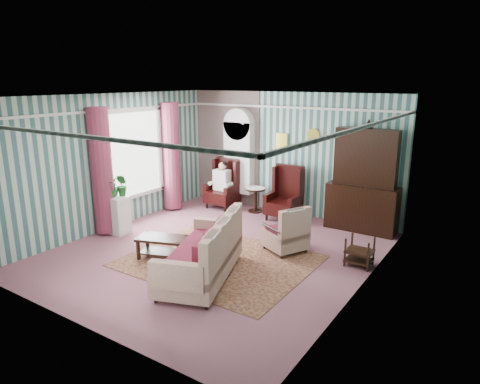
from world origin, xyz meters
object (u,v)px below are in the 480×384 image
Objects in this scene: floral_armchair at (286,229)px; coffee_table at (163,248)px; nest_table at (360,251)px; sofa at (200,250)px; seated_woman at (222,185)px; round_side_table at (255,200)px; wingback_right at (284,193)px; plant_stand at (116,215)px; bookcase at (239,163)px; wingback_left at (222,184)px; dresser_hutch at (364,177)px.

coffee_table is at bearing 158.41° from floral_armchair.
nest_table is 0.26× the size of sofa.
seated_woman is at bearing 10.65° from sofa.
round_side_table is at bearing 91.02° from coffee_table.
seated_woman is (-1.75, 0.00, -0.04)m from wingback_right.
floral_armchair is at bearing -45.79° from round_side_table.
bookcase is at bearing 71.51° from plant_stand.
coffee_table is (-0.79, -3.21, -0.42)m from wingback_right.
bookcase is 0.70m from seated_woman.
seated_woman is at bearing -122.66° from bookcase.
coffee_table is at bearing -73.36° from seated_woman.
plant_stand is 0.38× the size of sofa.
wingback_left is 0.04m from seated_woman.
nest_table is 0.68× the size of plant_stand.
sofa is (1.80, -3.86, -0.63)m from bookcase.
bookcase is 3.25m from dresser_hutch.
nest_table is 1.41m from floral_armchair.
dresser_hutch is 3.93× the size of round_side_table.
bookcase is 2.58× the size of floral_armchair.
dresser_hutch is 1.89× the size of wingback_left.
dresser_hutch is (3.25, -0.12, 0.06)m from bookcase.
seated_woman is 1.97× the size of round_side_table.
floral_armchair is (2.42, -2.06, -0.69)m from bookcase.
dresser_hutch is at bearing 53.88° from coffee_table.
nest_table is at bearing -26.92° from bookcase.
bookcase reaches higher than sofa.
round_side_table is at bearing 9.46° from seated_woman.
wingback_left is at bearing -175.59° from dresser_hutch.
nest_table is (0.57, -1.82, -0.91)m from dresser_hutch.
coffee_table is at bearing 56.89° from sofa.
plant_stand is at bearing -108.49° from bookcase.
wingback_right is at bearing 76.17° from coffee_table.
nest_table is at bearing -20.85° from wingback_left.
floral_armchair is (0.92, -1.67, -0.19)m from wingback_right.
round_side_table is (-2.60, -0.12, -0.88)m from dresser_hutch.
wingback_left is 3.38m from coffee_table.
plant_stand is at bearing 165.33° from coffee_table.
round_side_table reaches higher than coffee_table.
dresser_hutch is 2.11m from nest_table.
bookcase reaches higher than plant_stand.
sofa is 1.16m from coffee_table.
wingback_right reaches higher than sofa.
nest_table is at bearing -72.61° from dresser_hutch.
nest_table is 2.79m from sofa.
dresser_hutch is at bearing -41.16° from sofa.
wingback_right is 3.48m from sofa.
seated_woman is 1.47× the size of plant_stand.
dresser_hutch reaches higher than wingback_left.
bookcase is 3.39m from plant_stand.
coffee_table is (0.96, -3.21, -0.38)m from seated_woman.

